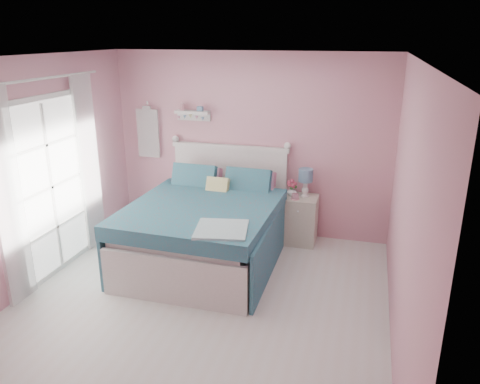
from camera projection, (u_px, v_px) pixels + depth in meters
The scene contains 13 objects.
floor at pixel (197, 308), 5.05m from camera, with size 4.50×4.50×0.00m, color silver.
room_shell at pixel (192, 167), 4.54m from camera, with size 4.50×4.50×4.50m.
bed at pixel (206, 229), 6.01m from camera, with size 1.81×2.26×1.30m.
nightstand at pixel (300, 220), 6.56m from camera, with size 0.47×0.46×0.67m.
table_lamp at pixel (306, 177), 6.41m from camera, with size 0.20×0.20×0.39m.
vase at pixel (292, 191), 6.48m from camera, with size 0.13×0.13×0.14m, color silver.
teacup at pixel (295, 197), 6.36m from camera, with size 0.10×0.10×0.08m, color #CC899E.
roses at pixel (292, 184), 6.44m from camera, with size 0.14×0.11×0.12m.
wall_shelf at pixel (193, 113), 6.70m from camera, with size 0.50×0.15×0.25m.
hanging_dress at pixel (148, 133), 6.98m from camera, with size 0.34×0.03×0.72m, color white.
french_door at pixel (51, 188), 5.57m from camera, with size 0.04×1.32×2.16m.
curtain_near at pixel (8, 200), 4.84m from camera, with size 0.04×0.40×2.32m, color white.
curtain_far at pixel (89, 163), 6.20m from camera, with size 0.04×0.40×2.32m, color white.
Camera 1 is at (1.62, -4.09, 2.81)m, focal length 35.00 mm.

